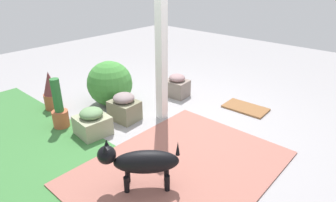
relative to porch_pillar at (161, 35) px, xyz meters
name	(u,v)px	position (x,y,z in m)	size (l,w,h in m)	color
ground_plane	(175,122)	(-0.26, 0.00, -1.28)	(12.00, 12.00, 0.00)	#969395
brick_path	(181,168)	(-1.03, 0.79, -1.27)	(1.80, 2.40, 0.02)	#9C5E52
porch_pillar	(161,35)	(0.00, 0.00, 0.00)	(0.13, 0.13, 2.55)	white
stone_planter_nearest	(177,86)	(0.36, -0.78, -1.08)	(0.42, 0.36, 0.41)	gray
stone_planter_mid	(124,107)	(0.37, 0.44, -1.07)	(0.45, 0.37, 0.43)	#7A775C
stone_planter_far	(92,122)	(0.38, 1.01, -1.10)	(0.45, 0.45, 0.39)	gray
round_shrub	(110,83)	(0.97, 0.23, -0.90)	(0.75, 0.75, 0.75)	#3F8738
terracotta_pot_tall	(59,110)	(0.90, 1.20, -1.01)	(0.23, 0.23, 0.74)	#B25736
terracotta_pot_spiky	(51,91)	(1.55, 0.97, -0.97)	(0.26, 0.26, 0.64)	#A15133
dog	(141,162)	(-0.92, 1.31, -0.95)	(0.69, 0.69, 0.57)	black
doormat	(245,108)	(-0.83, -1.13, -1.26)	(0.69, 0.41, 0.03)	brown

